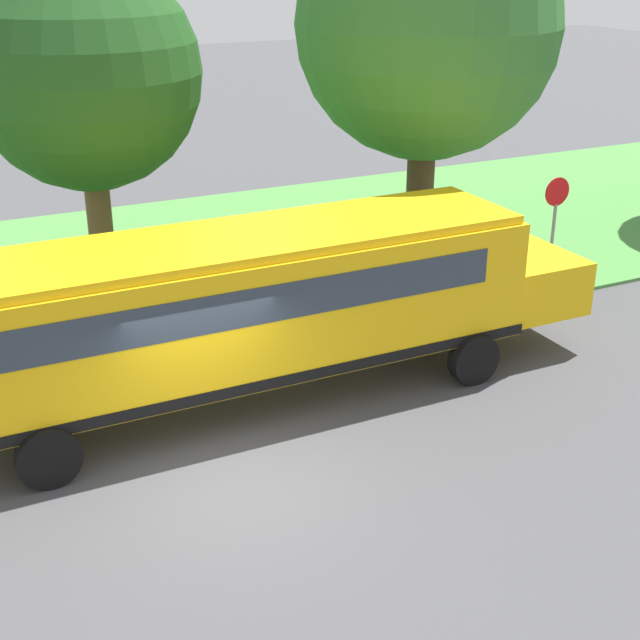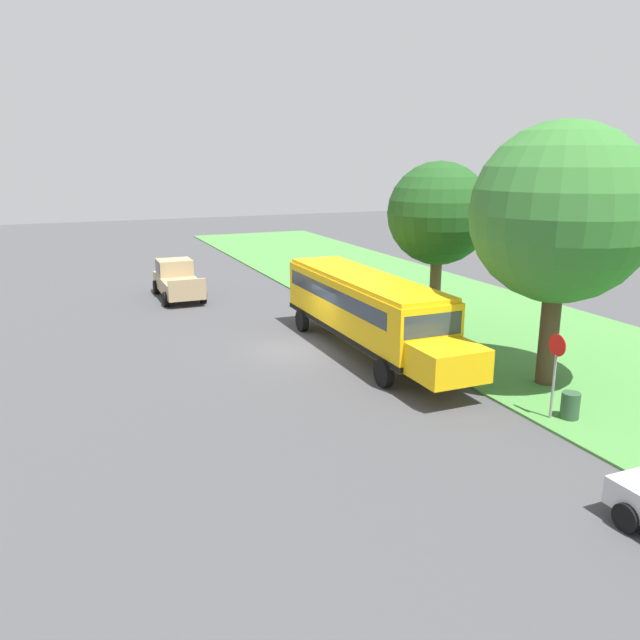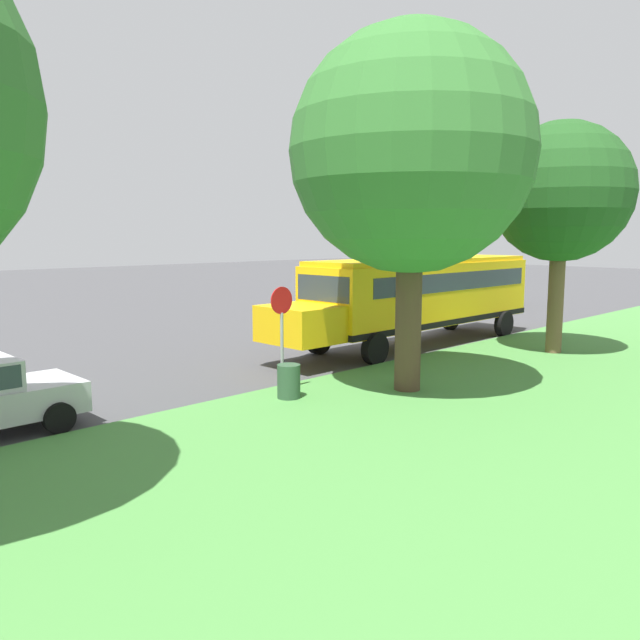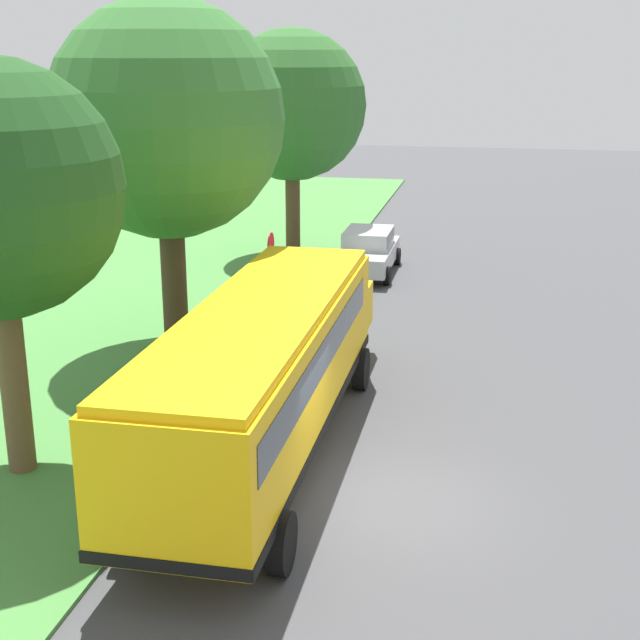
{
  "view_description": "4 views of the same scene",
  "coord_description": "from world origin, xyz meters",
  "views": [
    {
      "loc": [
        11.04,
        -3.96,
        7.8
      ],
      "look_at": [
        -1.15,
        2.03,
        1.97
      ],
      "focal_mm": 50.0,
      "sensor_mm": 36.0,
      "label": 1
    },
    {
      "loc": [
        8.79,
        23.45,
        7.81
      ],
      "look_at": [
        0.03,
        2.69,
        1.92
      ],
      "focal_mm": 35.0,
      "sensor_mm": 36.0,
      "label": 2
    },
    {
      "loc": [
        -16.15,
        19.89,
        3.99
      ],
      "look_at": [
        -2.0,
        5.99,
        1.29
      ],
      "focal_mm": 35.0,
      "sensor_mm": 36.0,
      "label": 3
    },
    {
      "loc": [
        1.68,
        -14.19,
        7.75
      ],
      "look_at": [
        -2.26,
        5.35,
        1.64
      ],
      "focal_mm": 50.0,
      "sensor_mm": 36.0,
      "label": 4
    }
  ],
  "objects": [
    {
      "name": "oak_tree_beside_bus",
      "position": [
        -6.81,
        -0.28,
        5.46
      ],
      "size": [
        4.56,
        4.56,
        7.68
      ],
      "color": "brown",
      "rests_on": "ground"
    },
    {
      "name": "ground_plane",
      "position": [
        0.0,
        0.0,
        0.0
      ],
      "size": [
        120.0,
        120.0,
        0.0
      ],
      "primitive_type": "plane",
      "color": "#424244"
    },
    {
      "name": "trash_bin",
      "position": [
        -5.12,
        10.11,
        0.45
      ],
      "size": [
        0.56,
        0.56,
        0.9
      ],
      "primitive_type": "cylinder",
      "color": "#2D4C33",
      "rests_on": "ground"
    },
    {
      "name": "pickup_truck",
      "position": [
        2.7,
        -12.03,
        1.07
      ],
      "size": [
        2.28,
        5.4,
        2.1
      ],
      "color": "tan",
      "rests_on": "ground"
    },
    {
      "name": "school_bus",
      "position": [
        -2.53,
        1.42,
        1.92
      ],
      "size": [
        2.85,
        12.42,
        3.16
      ],
      "color": "yellow",
      "rests_on": "ground"
    },
    {
      "name": "stop_sign",
      "position": [
        -4.6,
        9.87,
        1.74
      ],
      "size": [
        0.08,
        0.68,
        2.74
      ],
      "color": "gray",
      "rests_on": "ground"
    },
    {
      "name": "oak_tree_roadside_mid",
      "position": [
        -6.53,
        7.31,
        5.97
      ],
      "size": [
        5.99,
        5.99,
        9.03
      ],
      "color": "#4C3826",
      "rests_on": "ground"
    }
  ]
}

